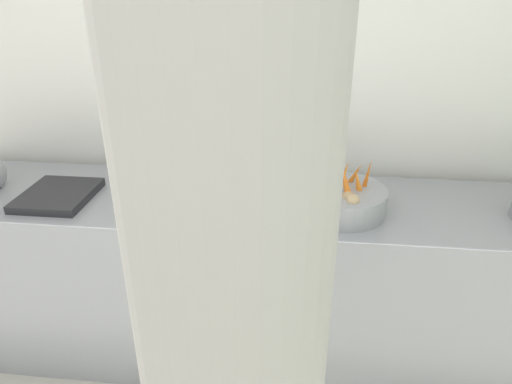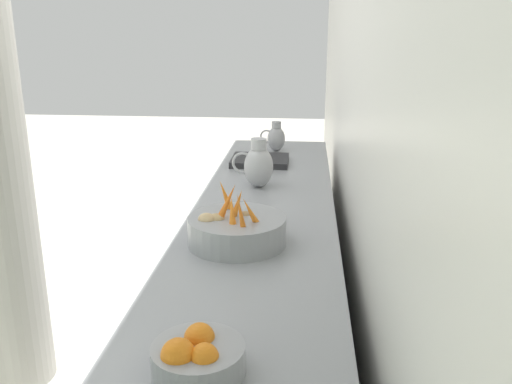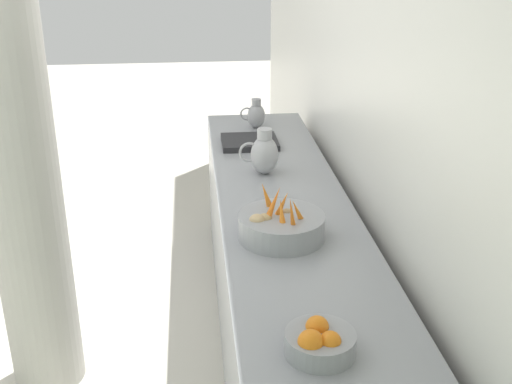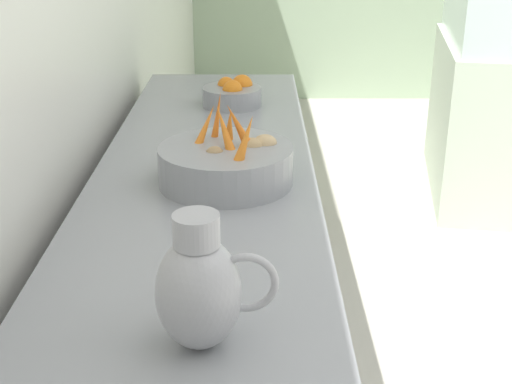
# 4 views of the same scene
# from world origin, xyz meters

# --- Properties ---
(tile_wall_left) EXTENTS (0.10, 8.43, 3.00)m
(tile_wall_left) POSITION_xyz_m (-1.95, 0.69, 1.50)
(tile_wall_left) COLOR white
(tile_wall_left) RESTS_ON ground_plane
(prep_counter) EXTENTS (0.65, 3.28, 0.87)m
(prep_counter) POSITION_xyz_m (-1.52, 0.19, 0.44)
(prep_counter) COLOR gray
(prep_counter) RESTS_ON ground_plane
(vegetable_colander) EXTENTS (0.37, 0.37, 0.24)m
(vegetable_colander) POSITION_xyz_m (-1.45, 0.49, 0.93)
(vegetable_colander) COLOR gray
(vegetable_colander) RESTS_ON prep_counter
(metal_pitcher_tall) EXTENTS (0.21, 0.15, 0.25)m
(metal_pitcher_tall) POSITION_xyz_m (-1.46, -0.28, 0.99)
(metal_pitcher_tall) COLOR #A3A3A8
(metal_pitcher_tall) RESTS_ON prep_counter
(counter_sink_basin) EXTENTS (0.34, 0.30, 0.04)m
(counter_sink_basin) POSITION_xyz_m (-1.43, -0.78, 0.89)
(counter_sink_basin) COLOR #232326
(counter_sink_basin) RESTS_ON prep_counter
(support_column) EXTENTS (0.34, 0.34, 3.00)m
(support_column) POSITION_xyz_m (-0.31, 0.20, 1.50)
(support_column) COLOR #9E9B93
(support_column) RESTS_ON ground_plane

